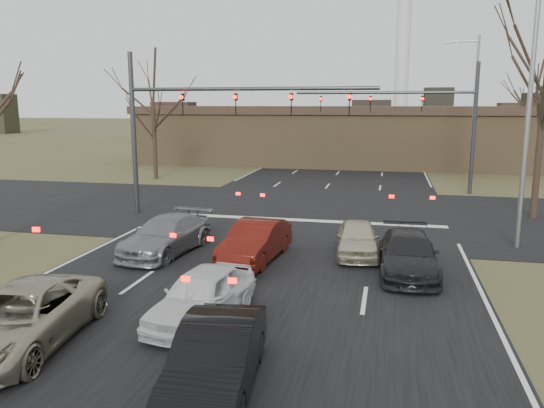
{
  "coord_description": "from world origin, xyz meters",
  "views": [
    {
      "loc": [
        4.04,
        -11.5,
        5.5
      ],
      "look_at": [
        0.02,
        6.57,
        2.0
      ],
      "focal_mm": 35.0,
      "sensor_mm": 36.0,
      "label": 1
    }
  ],
  "objects_px": {
    "mast_arm_far": "(427,112)",
    "car_white_sedan": "(202,295)",
    "streetlight_right_far": "(472,103)",
    "car_grey_ahead": "(166,235)",
    "building": "(368,135)",
    "car_silver_suv": "(20,318)",
    "car_red_ahead": "(255,241)",
    "streetlight_right_near": "(524,102)",
    "car_charcoal_sedan": "(408,254)",
    "car_silver_ahead": "(357,238)",
    "car_black_hatch": "(216,357)",
    "mast_arm_near": "(195,113)"
  },
  "relations": [
    {
      "from": "car_silver_suv",
      "to": "car_black_hatch",
      "type": "height_order",
      "value": "car_silver_suv"
    },
    {
      "from": "building",
      "to": "streetlight_right_near",
      "type": "relative_size",
      "value": 4.24
    },
    {
      "from": "mast_arm_far",
      "to": "car_charcoal_sedan",
      "type": "relative_size",
      "value": 2.45
    },
    {
      "from": "car_black_hatch",
      "to": "car_charcoal_sedan",
      "type": "xyz_separation_m",
      "value": [
        3.83,
        8.29,
        -0.03
      ]
    },
    {
      "from": "building",
      "to": "streetlight_right_far",
      "type": "height_order",
      "value": "streetlight_right_far"
    },
    {
      "from": "streetlight_right_near",
      "to": "car_silver_ahead",
      "type": "bearing_deg",
      "value": -157.98
    },
    {
      "from": "building",
      "to": "car_grey_ahead",
      "type": "bearing_deg",
      "value": -100.75
    },
    {
      "from": "car_silver_suv",
      "to": "car_red_ahead",
      "type": "height_order",
      "value": "car_red_ahead"
    },
    {
      "from": "car_silver_ahead",
      "to": "car_white_sedan",
      "type": "bearing_deg",
      "value": -121.75
    },
    {
      "from": "car_white_sedan",
      "to": "car_charcoal_sedan",
      "type": "height_order",
      "value": "car_white_sedan"
    },
    {
      "from": "streetlight_right_near",
      "to": "car_red_ahead",
      "type": "distance_m",
      "value": 11.2
    },
    {
      "from": "mast_arm_far",
      "to": "car_red_ahead",
      "type": "bearing_deg",
      "value": -111.65
    },
    {
      "from": "car_silver_suv",
      "to": "mast_arm_far",
      "type": "bearing_deg",
      "value": 61.16
    },
    {
      "from": "car_grey_ahead",
      "to": "car_red_ahead",
      "type": "relative_size",
      "value": 1.11
    },
    {
      "from": "car_charcoal_sedan",
      "to": "car_red_ahead",
      "type": "xyz_separation_m",
      "value": [
        -5.26,
        0.34,
        0.04
      ]
    },
    {
      "from": "building",
      "to": "car_red_ahead",
      "type": "distance_m",
      "value": 31.99
    },
    {
      "from": "mast_arm_far",
      "to": "car_silver_ahead",
      "type": "distance_m",
      "value": 16.28
    },
    {
      "from": "car_silver_suv",
      "to": "car_charcoal_sedan",
      "type": "relative_size",
      "value": 1.1
    },
    {
      "from": "mast_arm_near",
      "to": "streetlight_right_near",
      "type": "xyz_separation_m",
      "value": [
        14.05,
        -3.0,
        0.51
      ]
    },
    {
      "from": "car_black_hatch",
      "to": "car_grey_ahead",
      "type": "xyz_separation_m",
      "value": [
        -4.92,
        8.85,
        0.0
      ]
    },
    {
      "from": "mast_arm_near",
      "to": "car_silver_ahead",
      "type": "relative_size",
      "value": 3.23
    },
    {
      "from": "mast_arm_far",
      "to": "car_black_hatch",
      "type": "height_order",
      "value": "mast_arm_far"
    },
    {
      "from": "car_red_ahead",
      "to": "car_silver_ahead",
      "type": "height_order",
      "value": "car_red_ahead"
    },
    {
      "from": "streetlight_right_far",
      "to": "car_red_ahead",
      "type": "distance_m",
      "value": 23.55
    },
    {
      "from": "mast_arm_far",
      "to": "car_white_sedan",
      "type": "distance_m",
      "value": 23.71
    },
    {
      "from": "building",
      "to": "car_silver_suv",
      "type": "height_order",
      "value": "building"
    },
    {
      "from": "mast_arm_far",
      "to": "car_silver_suv",
      "type": "distance_m",
      "value": 27.01
    },
    {
      "from": "car_black_hatch",
      "to": "car_charcoal_sedan",
      "type": "height_order",
      "value": "car_black_hatch"
    },
    {
      "from": "car_silver_suv",
      "to": "streetlight_right_near",
      "type": "bearing_deg",
      "value": 35.78
    },
    {
      "from": "building",
      "to": "mast_arm_near",
      "type": "xyz_separation_m",
      "value": [
        -7.23,
        -25.0,
        2.41
      ]
    },
    {
      "from": "streetlight_right_far",
      "to": "car_silver_ahead",
      "type": "bearing_deg",
      "value": -108.09
    },
    {
      "from": "car_charcoal_sedan",
      "to": "mast_arm_far",
      "type": "bearing_deg",
      "value": 83.36
    },
    {
      "from": "car_silver_suv",
      "to": "car_black_hatch",
      "type": "bearing_deg",
      "value": -15.93
    },
    {
      "from": "car_charcoal_sedan",
      "to": "car_grey_ahead",
      "type": "height_order",
      "value": "car_grey_ahead"
    },
    {
      "from": "streetlight_right_near",
      "to": "car_silver_suv",
      "type": "height_order",
      "value": "streetlight_right_near"
    },
    {
      "from": "car_silver_ahead",
      "to": "car_silver_suv",
      "type": "bearing_deg",
      "value": -132.5
    },
    {
      "from": "car_black_hatch",
      "to": "car_red_ahead",
      "type": "height_order",
      "value": "car_red_ahead"
    },
    {
      "from": "car_red_ahead",
      "to": "mast_arm_far",
      "type": "bearing_deg",
      "value": 73.93
    },
    {
      "from": "streetlight_right_near",
      "to": "car_red_ahead",
      "type": "bearing_deg",
      "value": -157.64
    },
    {
      "from": "building",
      "to": "streetlight_right_far",
      "type": "bearing_deg",
      "value": -56.35
    },
    {
      "from": "car_grey_ahead",
      "to": "car_white_sedan",
      "type": "bearing_deg",
      "value": -51.21
    },
    {
      "from": "mast_arm_near",
      "to": "car_white_sedan",
      "type": "relative_size",
      "value": 3.01
    },
    {
      "from": "car_white_sedan",
      "to": "car_silver_ahead",
      "type": "xyz_separation_m",
      "value": [
        3.5,
        6.98,
        -0.05
      ]
    },
    {
      "from": "car_silver_suv",
      "to": "car_silver_ahead",
      "type": "xyz_separation_m",
      "value": [
        7.07,
        9.25,
        -0.06
      ]
    },
    {
      "from": "car_silver_suv",
      "to": "car_silver_ahead",
      "type": "distance_m",
      "value": 11.65
    },
    {
      "from": "streetlight_right_near",
      "to": "car_red_ahead",
      "type": "height_order",
      "value": "streetlight_right_near"
    },
    {
      "from": "mast_arm_far",
      "to": "car_silver_suv",
      "type": "relative_size",
      "value": 2.22
    },
    {
      "from": "streetlight_right_far",
      "to": "car_grey_ahead",
      "type": "distance_m",
      "value": 25.03
    },
    {
      "from": "streetlight_right_far",
      "to": "car_white_sedan",
      "type": "distance_m",
      "value": 28.53
    },
    {
      "from": "car_red_ahead",
      "to": "car_silver_suv",
      "type": "bearing_deg",
      "value": -109.08
    }
  ]
}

